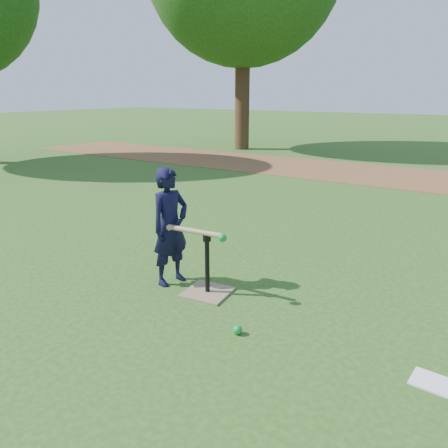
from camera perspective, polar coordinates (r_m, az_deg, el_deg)
The scene contains 7 objects.
ground at distance 4.36m, azimuth 1.77°, elevation -9.51°, with size 80.00×80.00×0.00m, color #285116.
dirt_strip at distance 11.19m, azimuth 22.50°, elevation 5.67°, with size 24.00×3.00×0.01m, color brown.
child at distance 4.50m, azimuth -7.04°, elevation -0.37°, with size 0.45×0.29×1.22m, color black.
wiffle_ball_ground at distance 3.73m, azimuth 1.79°, elevation -13.65°, with size 0.08×0.08×0.08m, color #0D972F.
clipboard at distance 3.53m, azimuth 25.79°, elevation -18.19°, with size 0.30×0.23×0.01m, color white.
batting_tee at distance 4.39m, azimuth -2.18°, elevation -7.72°, with size 0.48×0.48×0.61m.
swing_action at distance 4.21m, azimuth -3.40°, elevation -1.09°, with size 0.71×0.12×0.08m.
Camera 1 is at (2.03, -3.33, 1.93)m, focal length 35.00 mm.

